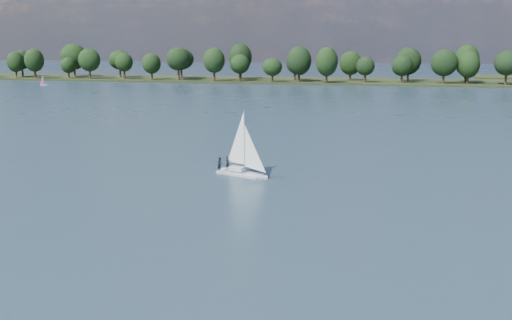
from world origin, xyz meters
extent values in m
plane|color=#233342|center=(0.00, 100.00, 0.00)|extent=(700.00, 700.00, 0.00)
cube|color=black|center=(0.00, 212.00, 0.00)|extent=(660.00, 40.00, 1.50)
cube|color=silver|center=(-10.97, 34.62, 0.00)|extent=(6.82, 4.11, 0.78)
cube|color=silver|center=(-10.97, 34.62, 0.78)|extent=(2.23, 1.79, 0.49)
cylinder|color=#B1B0B7|center=(-10.97, 34.62, 4.42)|extent=(0.12, 0.12, 7.76)
imported|color=black|center=(-12.76, 35.05, 1.39)|extent=(0.63, 0.73, 1.67)
imported|color=black|center=(-13.52, 34.25, 1.39)|extent=(0.88, 0.98, 1.67)
cube|color=silver|center=(-123.00, 168.81, 0.00)|extent=(2.94, 1.90, 0.44)
cylinder|color=silver|center=(-123.00, 168.81, 2.20)|extent=(0.08, 0.08, 3.91)
camera|label=1|loc=(5.59, -33.15, 16.31)|focal=40.00mm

